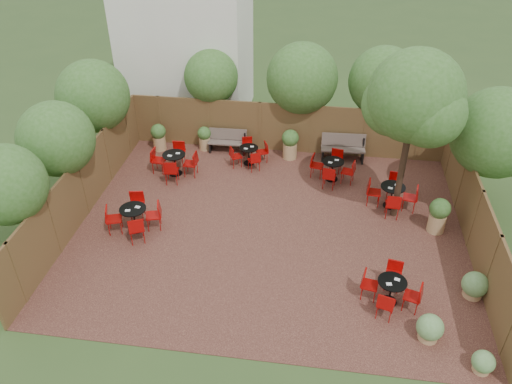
# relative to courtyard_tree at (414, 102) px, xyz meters

# --- Properties ---
(ground) EXTENTS (80.00, 80.00, 0.00)m
(ground) POSITION_rel_courtyard_tree_xyz_m (-3.90, -1.27, -4.00)
(ground) COLOR #354F23
(ground) RESTS_ON ground
(courtyard_paving) EXTENTS (12.00, 10.00, 0.02)m
(courtyard_paving) POSITION_rel_courtyard_tree_xyz_m (-3.90, -1.27, -3.99)
(courtyard_paving) COLOR #371B16
(courtyard_paving) RESTS_ON ground
(fence_back) EXTENTS (12.00, 0.08, 2.00)m
(fence_back) POSITION_rel_courtyard_tree_xyz_m (-3.90, 3.73, -3.00)
(fence_back) COLOR brown
(fence_back) RESTS_ON ground
(fence_left) EXTENTS (0.08, 10.00, 2.00)m
(fence_left) POSITION_rel_courtyard_tree_xyz_m (-9.90, -1.27, -3.00)
(fence_left) COLOR brown
(fence_left) RESTS_ON ground
(fence_right) EXTENTS (0.08, 10.00, 2.00)m
(fence_right) POSITION_rel_courtyard_tree_xyz_m (2.10, -1.27, -3.00)
(fence_right) COLOR brown
(fence_right) RESTS_ON ground
(neighbour_building) EXTENTS (5.00, 4.00, 8.00)m
(neighbour_building) POSITION_rel_courtyard_tree_xyz_m (-8.40, 6.73, 0.00)
(neighbour_building) COLOR silver
(neighbour_building) RESTS_ON ground
(overhang_foliage) EXTENTS (15.85, 10.68, 2.77)m
(overhang_foliage) POSITION_rel_courtyard_tree_xyz_m (-4.59, 1.82, -1.24)
(overhang_foliage) COLOR #315E1E
(overhang_foliage) RESTS_ON ground
(courtyard_tree) EXTENTS (2.83, 2.74, 5.50)m
(courtyard_tree) POSITION_rel_courtyard_tree_xyz_m (0.00, 0.00, 0.00)
(courtyard_tree) COLOR black
(courtyard_tree) RESTS_ON courtyard_paving
(park_bench_left) EXTENTS (1.48, 0.51, 0.91)m
(park_bench_left) POSITION_rel_courtyard_tree_xyz_m (-6.12, 3.36, -3.51)
(park_bench_left) COLOR brown
(park_bench_left) RESTS_ON courtyard_paving
(park_bench_right) EXTENTS (1.67, 0.60, 1.02)m
(park_bench_right) POSITION_rel_courtyard_tree_xyz_m (-1.67, 3.37, -3.45)
(park_bench_right) COLOR brown
(park_bench_right) RESTS_ON courtyard_paving
(bistro_tables) EXTENTS (9.66, 7.98, 0.94)m
(bistro_tables) POSITION_rel_courtyard_tree_xyz_m (-4.10, 0.01, -3.53)
(bistro_tables) COLOR black
(bistro_tables) RESTS_ON courtyard_paving
(planters) EXTENTS (10.65, 4.63, 1.17)m
(planters) POSITION_rel_courtyard_tree_xyz_m (-3.98, 2.07, -3.37)
(planters) COLOR tan
(planters) RESTS_ON courtyard_paving
(low_shrubs) EXTENTS (2.04, 3.02, 0.74)m
(low_shrubs) POSITION_rel_courtyard_tree_xyz_m (1.23, -4.46, -3.64)
(low_shrubs) COLOR tan
(low_shrubs) RESTS_ON courtyard_paving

